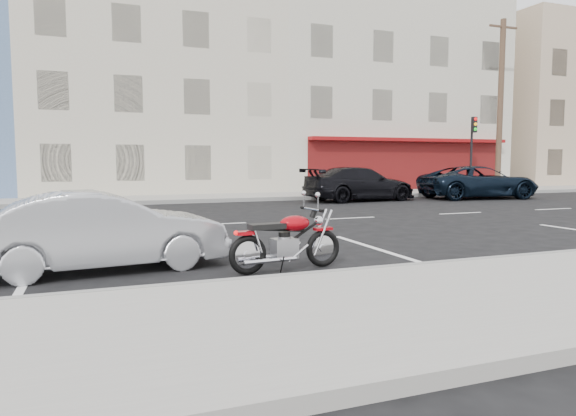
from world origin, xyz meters
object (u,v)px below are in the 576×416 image
at_px(utility_pole, 500,104).
at_px(motorcycle, 324,240).
at_px(traffic_light, 472,144).
at_px(fire_hydrant, 445,183).
at_px(suv_far, 479,182).
at_px(sedan_silver, 104,231).
at_px(car_far, 360,184).

distance_m(utility_pole, motorcycle, 22.94).
bearing_deg(traffic_light, fire_hydrant, 173.64).
distance_m(utility_pole, fire_hydrant, 5.48).
bearing_deg(traffic_light, suv_far, -126.14).
height_order(utility_pole, fire_hydrant, utility_pole).
height_order(utility_pole, suv_far, utility_pole).
xyz_separation_m(utility_pole, traffic_light, (-2.00, -0.27, -2.18)).
relative_size(sedan_silver, suv_far, 0.71).
height_order(motorcycle, sedan_silver, sedan_silver).
distance_m(traffic_light, car_far, 8.69).
distance_m(utility_pole, car_far, 11.22).
relative_size(fire_hydrant, motorcycle, 0.38).
xyz_separation_m(motorcycle, sedan_silver, (-3.30, 0.96, 0.18)).
bearing_deg(suv_far, car_far, 90.05).
relative_size(traffic_light, car_far, 0.77).
height_order(fire_hydrant, sedan_silver, sedan_silver).
height_order(traffic_light, car_far, traffic_light).
height_order(traffic_light, sedan_silver, traffic_light).
xyz_separation_m(motorcycle, car_far, (7.07, 11.74, 0.28)).
distance_m(suv_far, car_far, 5.68).
bearing_deg(sedan_silver, fire_hydrant, -57.21).
bearing_deg(fire_hydrant, sedan_silver, -141.28).
xyz_separation_m(utility_pole, sedan_silver, (-20.44, -13.68, -4.13)).
height_order(utility_pole, traffic_light, utility_pole).
bearing_deg(utility_pole, traffic_light, -172.39).
relative_size(utility_pole, sedan_silver, 2.42).
bearing_deg(traffic_light, utility_pole, 7.61).
bearing_deg(car_far, suv_far, -101.95).
height_order(traffic_light, motorcycle, traffic_light).
xyz_separation_m(utility_pole, car_far, (-10.07, -2.90, -4.03)).
bearing_deg(motorcycle, utility_pole, 34.48).
height_order(motorcycle, suv_far, suv_far).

